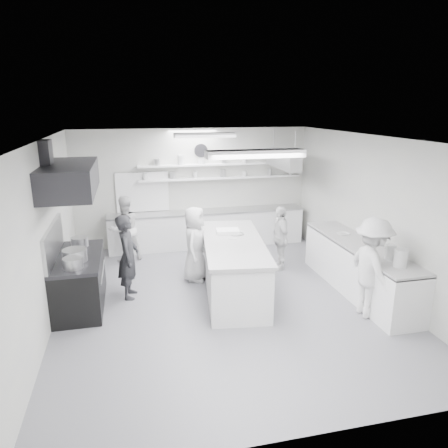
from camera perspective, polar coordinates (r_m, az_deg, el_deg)
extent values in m
cube|color=gray|center=(8.01, 0.02, -10.41)|extent=(6.00, 7.00, 0.02)
cube|color=silver|center=(7.20, 0.02, 11.68)|extent=(6.00, 7.00, 0.02)
cube|color=beige|center=(10.81, -4.19, 4.98)|extent=(6.00, 0.04, 3.00)
cube|color=beige|center=(4.36, 10.73, -12.30)|extent=(6.00, 0.04, 3.00)
cube|color=beige|center=(7.42, -23.20, -1.40)|extent=(0.04, 7.00, 3.00)
cube|color=beige|center=(8.63, 19.82, 1.27)|extent=(0.04, 7.00, 3.00)
cube|color=black|center=(8.07, -19.11, -7.54)|extent=(0.80, 1.80, 0.90)
cube|color=#262629|center=(7.55, -20.41, 5.84)|extent=(0.85, 2.00, 0.50)
cube|color=white|center=(10.82, -2.27, -0.65)|extent=(5.00, 0.60, 0.92)
cube|color=white|center=(10.77, -0.41, 6.33)|extent=(4.20, 0.26, 0.04)
cube|color=white|center=(10.72, -0.41, 8.18)|extent=(4.20, 0.26, 0.04)
cube|color=black|center=(10.69, -11.09, 4.32)|extent=(1.30, 0.04, 1.00)
cylinder|color=silver|center=(10.67, -3.19, 10.01)|extent=(0.32, 0.05, 0.32)
cube|color=white|center=(8.60, 17.91, -5.84)|extent=(0.74, 3.30, 0.94)
cube|color=#ABACAD|center=(10.15, 8.07, 8.72)|extent=(0.30, 1.60, 0.40)
cube|color=white|center=(5.48, 4.34, 9.56)|extent=(1.30, 0.25, 0.10)
cube|color=white|center=(8.96, -2.64, 12.04)|extent=(1.30, 0.25, 0.10)
cube|color=white|center=(8.12, 1.29, -6.03)|extent=(1.39, 2.87, 1.02)
cylinder|color=#ABACAD|center=(7.63, -19.69, -4.21)|extent=(0.41, 0.41, 0.26)
imported|color=#28282B|center=(8.04, -12.98, -4.37)|extent=(0.47, 0.64, 1.62)
imported|color=silver|center=(9.95, -13.43, -0.67)|extent=(0.93, 0.85, 1.55)
imported|color=silver|center=(8.63, -4.00, -2.73)|extent=(0.77, 0.91, 1.57)
imported|color=silver|center=(9.32, 7.68, -1.88)|extent=(0.39, 0.86, 1.43)
imported|color=silver|center=(7.54, 19.57, -5.72)|extent=(0.66, 1.14, 1.76)
imported|color=#ABACAD|center=(8.33, 1.70, -1.49)|extent=(0.33, 0.33, 0.07)
imported|color=white|center=(8.07, 1.17, -2.10)|extent=(0.20, 0.20, 0.06)
imported|color=white|center=(8.97, 15.98, -1.39)|extent=(0.25, 0.25, 0.06)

